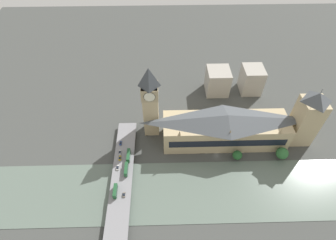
# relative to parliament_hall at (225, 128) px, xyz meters

# --- Properties ---
(ground_plane) EXTENTS (600.00, 600.00, 0.00)m
(ground_plane) POSITION_rel_parliament_hall_xyz_m (-17.37, 8.00, -15.56)
(ground_plane) COLOR #424442
(river_water) EXTENTS (50.99, 360.00, 0.30)m
(river_water) POSITION_rel_parliament_hall_xyz_m (-48.87, 8.00, -15.41)
(river_water) COLOR slate
(river_water) RESTS_ON ground_plane
(parliament_hall) EXTENTS (29.20, 104.81, 31.35)m
(parliament_hall) POSITION_rel_parliament_hall_xyz_m (0.00, 0.00, 0.00)
(parliament_hall) COLOR tan
(parliament_hall) RESTS_ON ground_plane
(clock_tower) EXTENTS (13.97, 13.97, 68.87)m
(clock_tower) POSITION_rel_parliament_hall_xyz_m (13.20, 62.77, 21.25)
(clock_tower) COLOR tan
(clock_tower) RESTS_ON ground_plane
(victoria_tower) EXTENTS (18.30, 18.30, 57.27)m
(victoria_tower) POSITION_rel_parliament_hall_xyz_m (0.05, -65.55, 11.07)
(victoria_tower) COLOR tan
(victoria_tower) RESTS_ON ground_plane
(road_bridge) EXTENTS (133.98, 16.01, 4.90)m
(road_bridge) POSITION_rel_parliament_hall_xyz_m (-48.87, 85.15, -11.63)
(road_bridge) COLOR slate
(road_bridge) RESTS_ON ground_plane
(double_decker_bus_lead) EXTENTS (10.42, 2.54, 4.80)m
(double_decker_bus_lead) POSITION_rel_parliament_hall_xyz_m (-51.43, 88.42, -8.03)
(double_decker_bus_lead) COLOR #235B33
(double_decker_bus_lead) RESTS_ON road_bridge
(double_decker_bus_mid) EXTENTS (11.27, 2.53, 4.74)m
(double_decker_bus_mid) POSITION_rel_parliament_hall_xyz_m (-33.06, 81.99, -8.06)
(double_decker_bus_mid) COLOR #235B33
(double_decker_bus_mid) RESTS_ON road_bridge
(double_decker_bus_rear) EXTENTS (11.71, 2.48, 4.85)m
(double_decker_bus_rear) POSITION_rel_parliament_hall_xyz_m (-20.18, 81.22, -7.98)
(double_decker_bus_rear) COLOR #235B33
(double_decker_bus_rear) RESTS_ON road_bridge
(car_northbound_mid) EXTENTS (4.43, 1.81, 1.33)m
(car_northbound_mid) POSITION_rel_parliament_hall_xyz_m (-21.25, 88.31, -10.00)
(car_northbound_mid) COLOR gold
(car_northbound_mid) RESTS_ON road_bridge
(car_northbound_tail) EXTENTS (4.47, 1.85, 1.38)m
(car_northbound_tail) POSITION_rel_parliament_hall_xyz_m (-15.41, 88.79, -9.97)
(car_northbound_tail) COLOR silver
(car_northbound_tail) RESTS_ON road_bridge
(car_southbound_lead) EXTENTS (4.59, 1.85, 1.48)m
(car_southbound_lead) POSITION_rel_parliament_hall_xyz_m (-30.30, 89.09, -9.93)
(car_southbound_lead) COLOR silver
(car_southbound_lead) RESTS_ON road_bridge
(car_southbound_mid) EXTENTS (4.16, 1.81, 1.51)m
(car_southbound_mid) POSITION_rel_parliament_hall_xyz_m (-5.82, 89.24, -9.91)
(car_southbound_mid) COLOR navy
(car_southbound_mid) RESTS_ON road_bridge
(car_southbound_tail) EXTENTS (4.02, 1.84, 1.27)m
(car_southbound_tail) POSITION_rel_parliament_hall_xyz_m (-53.67, 82.06, -10.01)
(car_southbound_tail) COLOR slate
(car_southbound_tail) RESTS_ON road_bridge
(city_block_west) EXTENTS (24.08, 22.80, 26.24)m
(city_block_west) POSITION_rel_parliament_hall_xyz_m (67.05, -4.26, -2.44)
(city_block_west) COLOR #A39E93
(city_block_west) RESTS_ON ground_plane
(city_block_center) EXTENTS (22.48, 20.61, 27.39)m
(city_block_center) POSITION_rel_parliament_hall_xyz_m (67.72, -39.46, -1.87)
(city_block_center) COLOR #A39E93
(city_block_center) RESTS_ON ground_plane
(tree_embankment_near) EXTENTS (9.83, 9.83, 11.84)m
(tree_embankment_near) POSITION_rel_parliament_hall_xyz_m (-20.84, -44.57, -8.65)
(tree_embankment_near) COLOR brown
(tree_embankment_near) RESTS_ON ground_plane
(tree_embankment_mid) EXTENTS (7.85, 7.85, 9.32)m
(tree_embankment_mid) POSITION_rel_parliament_hall_xyz_m (-20.63, -7.97, -10.18)
(tree_embankment_mid) COLOR brown
(tree_embankment_mid) RESTS_ON ground_plane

